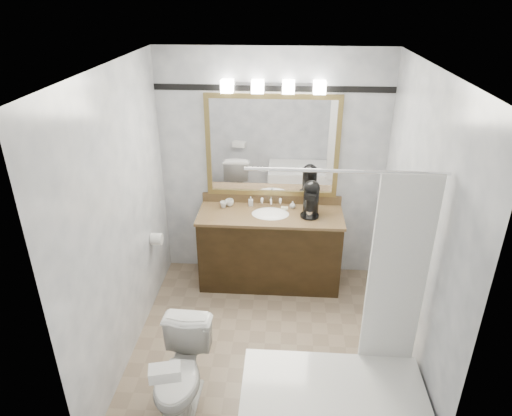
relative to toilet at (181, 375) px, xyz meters
The scene contains 15 objects.
room 1.32m from the toilet, 51.70° to the left, with size 2.42×2.62×2.52m.
vanity 1.88m from the toilet, 71.33° to the left, with size 1.53×0.58×0.97m.
mirror 2.42m from the toilet, 73.61° to the left, with size 1.40×0.04×1.10m.
vanity_light_bar 2.74m from the toilet, 73.19° to the left, with size 1.02×0.14×0.12m.
accent_stripe 2.77m from the toilet, 73.70° to the left, with size 2.40×0.01×0.06m, color black.
bathtub 1.16m from the toilet, ahead, with size 1.30×0.75×1.96m.
tp_roll 1.56m from the toilet, 110.70° to the left, with size 0.12×0.12×0.11m, color white.
toilet is the anchor object (origin of this frame).
tissue_box 0.53m from the toilet, 90.00° to the right, with size 0.21×0.11×0.08m, color white.
coffee_maker 2.18m from the toilet, 60.39° to the left, with size 0.20×0.25×0.38m.
cup_left 2.02m from the toilet, 85.65° to the left, with size 0.09×0.09×0.07m, color white.
cup_right 1.97m from the toilet, 87.34° to the left, with size 0.07×0.07×0.07m, color white.
soap_bottle_a 2.07m from the toilet, 79.06° to the left, with size 0.05×0.05×0.11m, color white.
soap_bottle_b 2.17m from the toilet, 66.65° to the left, with size 0.06×0.06×0.08m, color white.
soap_bar 2.10m from the toilet, 68.47° to the left, with size 0.07×0.05×0.02m, color beige.
Camera 1 is at (0.14, -3.28, 3.01)m, focal length 32.00 mm.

